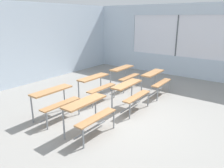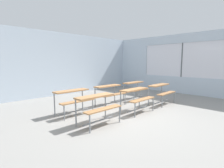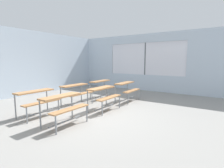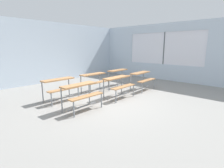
# 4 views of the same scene
# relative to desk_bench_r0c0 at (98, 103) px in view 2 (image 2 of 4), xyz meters

# --- Properties ---
(ground) EXTENTS (10.00, 9.00, 0.05)m
(ground) POSITION_rel_desk_bench_r0c0_xyz_m (0.98, -0.04, -0.59)
(ground) COLOR gray
(wall_back) EXTENTS (10.00, 0.12, 3.00)m
(wall_back) POSITION_rel_desk_bench_r0c0_xyz_m (0.98, 4.46, 0.94)
(wall_back) COLOR silver
(wall_back) RESTS_ON ground
(wall_right) EXTENTS (0.12, 9.00, 3.00)m
(wall_right) POSITION_rel_desk_bench_r0c0_xyz_m (5.98, -0.18, 0.88)
(wall_right) COLOR silver
(wall_right) RESTS_ON ground
(desk_bench_r0c0) EXTENTS (1.10, 0.60, 0.74)m
(desk_bench_r0c0) POSITION_rel_desk_bench_r0c0_xyz_m (0.00, 0.00, 0.00)
(desk_bench_r0c0) COLOR #A87547
(desk_bench_r0c0) RESTS_ON ground
(desk_bench_r0c1) EXTENTS (1.11, 0.61, 0.74)m
(desk_bench_r0c1) POSITION_rel_desk_bench_r0c0_xyz_m (1.61, -0.03, 0.00)
(desk_bench_r0c1) COLOR #A87547
(desk_bench_r0c1) RESTS_ON ground
(desk_bench_r0c2) EXTENTS (1.12, 0.62, 0.74)m
(desk_bench_r0c2) POSITION_rel_desk_bench_r0c0_xyz_m (3.16, -0.02, 0.00)
(desk_bench_r0c2) COLOR #A87547
(desk_bench_r0c2) RESTS_ON ground
(desk_bench_r1c0) EXTENTS (1.10, 0.59, 0.74)m
(desk_bench_r1c0) POSITION_rel_desk_bench_r0c0_xyz_m (0.03, 1.18, 0.00)
(desk_bench_r1c0) COLOR #A87547
(desk_bench_r1c0) RESTS_ON ground
(desk_bench_r1c1) EXTENTS (1.10, 0.60, 0.74)m
(desk_bench_r1c1) POSITION_rel_desk_bench_r0c0_xyz_m (1.58, 1.17, 0.00)
(desk_bench_r1c1) COLOR #A87547
(desk_bench_r1c1) RESTS_ON ground
(desk_bench_r1c2) EXTENTS (1.11, 0.61, 0.74)m
(desk_bench_r1c2) POSITION_rel_desk_bench_r0c0_xyz_m (3.12, 1.18, 0.00)
(desk_bench_r1c2) COLOR #A87547
(desk_bench_r1c2) RESTS_ON ground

